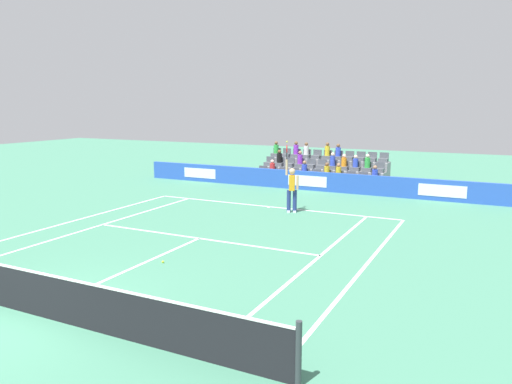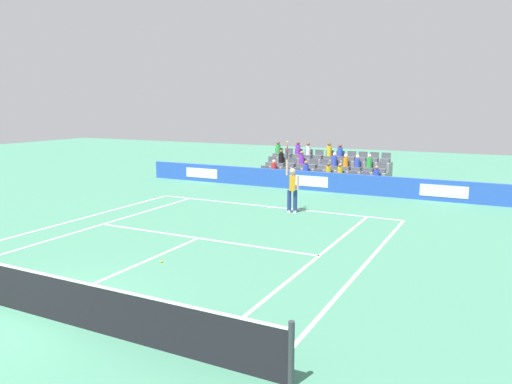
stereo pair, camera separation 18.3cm
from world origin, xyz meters
TOP-DOWN VIEW (x-y plane):
  - ground_plane at (0.00, 0.00)m, footprint 80.00×80.00m
  - line_baseline at (0.00, -11.89)m, footprint 10.97×0.10m
  - line_service at (0.00, -6.40)m, footprint 8.23×0.10m
  - line_centre_service at (0.00, -3.20)m, footprint 0.10×6.40m
  - line_singles_sideline_left at (4.12, -5.95)m, footprint 0.10×11.89m
  - line_singles_sideline_right at (-4.12, -5.95)m, footprint 0.10×11.89m
  - line_doubles_sideline_left at (5.49, -5.95)m, footprint 0.10×11.89m
  - line_doubles_sideline_right at (-5.49, -5.95)m, footprint 0.10×11.89m
  - line_centre_mark at (0.00, -11.79)m, footprint 0.10×0.20m
  - sponsor_barrier at (-0.00, -16.46)m, footprint 19.14×0.22m
  - tennis_net at (0.00, 0.00)m, footprint 11.97×0.10m
  - tennis_player at (-1.21, -11.32)m, footprint 0.54×0.43m
  - stadium_stand at (0.00, -18.77)m, footprint 6.82×2.85m
  - loose_tennis_ball at (-0.46, -3.87)m, footprint 0.07×0.07m

SIDE VIEW (x-z plane):
  - ground_plane at x=0.00m, z-range 0.00..0.00m
  - line_baseline at x=0.00m, z-range 0.00..0.01m
  - line_service at x=0.00m, z-range 0.00..0.01m
  - line_centre_service at x=0.00m, z-range 0.00..0.01m
  - line_singles_sideline_left at x=4.12m, z-range 0.00..0.01m
  - line_singles_sideline_right at x=-4.12m, z-range 0.00..0.01m
  - line_doubles_sideline_left at x=5.49m, z-range 0.00..0.01m
  - line_doubles_sideline_right at x=-5.49m, z-range 0.00..0.01m
  - line_centre_mark at x=0.00m, z-range 0.00..0.01m
  - loose_tennis_ball at x=-0.46m, z-range 0.00..0.07m
  - sponsor_barrier at x=0.00m, z-range 0.00..0.95m
  - tennis_net at x=0.00m, z-range -0.04..1.03m
  - stadium_stand at x=0.00m, z-range -0.53..1.66m
  - tennis_player at x=-1.21m, z-range -0.43..2.42m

